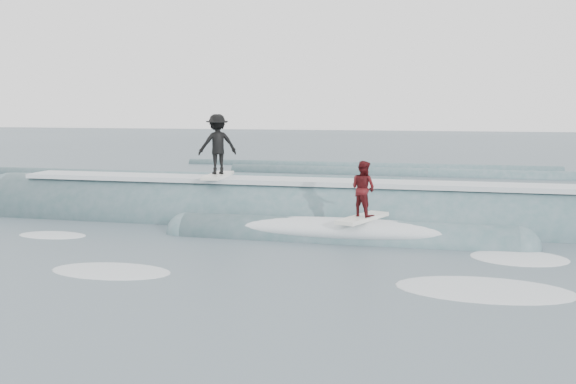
# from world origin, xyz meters

# --- Properties ---
(ground) EXTENTS (160.00, 160.00, 0.00)m
(ground) POSITION_xyz_m (0.00, 0.00, 0.00)
(ground) COLOR #374750
(ground) RESTS_ON ground
(breaking_wave) EXTENTS (22.47, 4.08, 2.60)m
(breaking_wave) POSITION_xyz_m (0.22, 3.05, 0.03)
(breaking_wave) COLOR #3B5E63
(breaking_wave) RESTS_ON ground
(surfer_black) EXTENTS (1.40, 2.04, 1.98)m
(surfer_black) POSITION_xyz_m (-2.52, 3.31, 2.34)
(surfer_black) COLOR silver
(surfer_black) RESTS_ON ground
(surfer_red) EXTENTS (1.26, 2.06, 1.58)m
(surfer_red) POSITION_xyz_m (2.34, 1.11, 1.30)
(surfer_red) COLOR white
(surfer_red) RESTS_ON ground
(whitewater) EXTENTS (14.45, 5.05, 0.10)m
(whitewater) POSITION_xyz_m (2.00, -1.96, 0.00)
(whitewater) COLOR silver
(whitewater) RESTS_ON ground
(far_swells) EXTENTS (34.48, 8.65, 0.80)m
(far_swells) POSITION_xyz_m (-1.03, 17.65, 0.00)
(far_swells) COLOR #3B5E63
(far_swells) RESTS_ON ground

